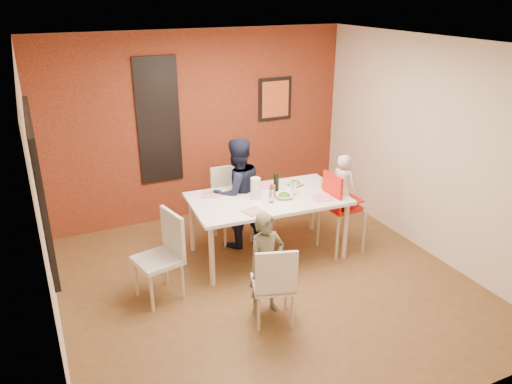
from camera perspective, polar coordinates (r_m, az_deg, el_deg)
name	(u,v)px	position (r m, az deg, el deg)	size (l,w,h in m)	color
ground	(267,284)	(5.92, 1.24, -10.46)	(4.50, 4.50, 0.00)	brown
ceiling	(269,44)	(5.01, 1.50, 16.52)	(4.50, 4.50, 0.02)	white
wall_back	(199,126)	(7.31, -6.49, 7.47)	(4.50, 0.02, 2.70)	#EEDEC5
wall_front	(412,280)	(3.63, 17.38, -9.53)	(4.50, 0.02, 2.70)	#EEDEC5
wall_left	(41,213)	(4.84, -23.36, -2.19)	(0.02, 4.50, 2.70)	#EEDEC5
wall_right	(431,149)	(6.57, 19.32, 4.65)	(0.02, 4.50, 2.70)	#EEDEC5
brick_accent_wall	(200,127)	(7.29, -6.44, 7.43)	(4.50, 0.02, 2.70)	maroon
picture_window_frame	(40,184)	(4.95, -23.49, 0.86)	(0.05, 1.70, 1.30)	black
picture_window_pane	(41,184)	(4.95, -23.32, 0.89)	(0.02, 1.55, 1.15)	black
glassblock_strip	(158,121)	(7.08, -11.09, 7.96)	(0.55, 0.03, 1.70)	silver
glassblock_surround	(159,121)	(7.07, -11.08, 7.95)	(0.60, 0.03, 1.76)	black
art_print_frame	(275,99)	(7.65, 2.19, 10.58)	(0.54, 0.03, 0.64)	black
art_print_canvas	(275,99)	(7.64, 2.24, 10.56)	(0.44, 0.01, 0.54)	orange
dining_table	(268,202)	(6.22, 1.35, -1.18)	(1.98, 1.18, 0.80)	white
chair_near	(274,282)	(5.03, 2.12, -10.23)	(0.52, 0.52, 0.89)	silver
chair_far	(230,199)	(6.76, -2.96, -0.82)	(0.47, 0.47, 0.99)	silver
chair_left	(164,251)	(5.55, -10.44, -6.65)	(0.55, 0.55, 0.98)	silver
high_chair	(339,204)	(6.43, 9.52, -1.42)	(0.48, 0.48, 1.08)	red
child_near	(266,264)	(5.18, 1.18, -8.27)	(0.41, 0.27, 1.14)	brown
child_far	(237,193)	(6.47, -2.18, -0.11)	(0.72, 0.56, 1.47)	black
toddler	(343,181)	(6.33, 9.92, 1.30)	(0.33, 0.21, 0.67)	beige
plate_near_left	(254,211)	(5.78, -0.27, -2.24)	(0.22, 0.22, 0.01)	silver
plate_far_mid	(265,186)	(6.52, 1.06, 0.73)	(0.24, 0.24, 0.01)	white
plate_near_right	(323,198)	(6.21, 7.64, -0.64)	(0.23, 0.23, 0.01)	white
plate_far_left	(211,194)	(6.28, -5.16, -0.25)	(0.24, 0.24, 0.01)	white
salad_bowl_a	(284,196)	(6.16, 3.25, -0.46)	(0.22, 0.22, 0.05)	white
salad_bowl_b	(295,184)	(6.56, 4.48, 0.95)	(0.20, 0.20, 0.05)	white
wine_bottle	(276,183)	(6.27, 2.32, 1.00)	(0.07, 0.07, 0.26)	black
wine_glass_a	(271,195)	(6.01, 1.75, -0.40)	(0.06, 0.06, 0.18)	silver
wine_glass_b	(294,188)	(6.24, 4.31, 0.50)	(0.07, 0.07, 0.19)	white
paper_towel_roll	(256,189)	(6.09, -0.05, 0.40)	(0.12, 0.12, 0.27)	silver
condiment_red	(271,190)	(6.21, 1.75, 0.24)	(0.04, 0.04, 0.15)	red
condiment_green	(274,190)	(6.22, 2.03, 0.21)	(0.04, 0.04, 0.14)	#337B29
condiment_brown	(274,191)	(6.17, 2.05, 0.12)	(0.04, 0.04, 0.16)	brown
sippy_cup	(323,183)	(6.52, 7.68, 0.99)	(0.07, 0.07, 0.12)	orange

